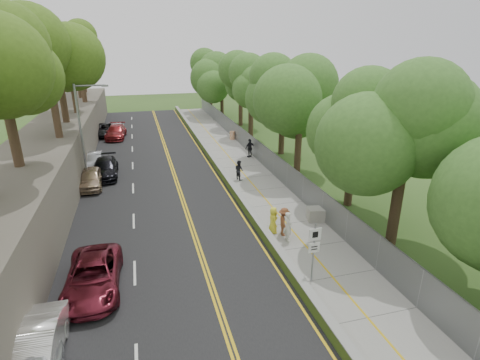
{
  "coord_description": "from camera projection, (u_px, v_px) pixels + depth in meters",
  "views": [
    {
      "loc": [
        -6.35,
        -16.83,
        10.92
      ],
      "look_at": [
        0.5,
        8.0,
        1.4
      ],
      "focal_mm": 28.0,
      "sensor_mm": 36.0,
      "label": 1
    }
  ],
  "objects": [
    {
      "name": "ground",
      "position": [
        270.0,
        253.0,
        20.59
      ],
      "size": [
        140.0,
        140.0,
        0.0
      ],
      "primitive_type": "plane",
      "color": "#33511E",
      "rests_on": "ground"
    },
    {
      "name": "road",
      "position": [
        154.0,
        174.0,
        32.8
      ],
      "size": [
        11.2,
        66.0,
        0.04
      ],
      "primitive_type": "cube",
      "color": "black",
      "rests_on": "ground"
    },
    {
      "name": "sidewalk",
      "position": [
        241.0,
        167.0,
        34.78
      ],
      "size": [
        4.2,
        66.0,
        0.05
      ],
      "primitive_type": "cube",
      "color": "gray",
      "rests_on": "ground"
    },
    {
      "name": "jersey_barrier",
      "position": [
        217.0,
        166.0,
        34.11
      ],
      "size": [
        0.42,
        66.0,
        0.6
      ],
      "primitive_type": "cube",
      "color": "#97E73C",
      "rests_on": "ground"
    },
    {
      "name": "rock_embankment",
      "position": [
        49.0,
        160.0,
        30.09
      ],
      "size": [
        5.0,
        66.0,
        4.0
      ],
      "primitive_type": "cube",
      "color": "#595147",
      "rests_on": "ground"
    },
    {
      "name": "chainlink_fence",
      "position": [
        263.0,
        155.0,
        34.96
      ],
      "size": [
        0.04,
        66.0,
        2.0
      ],
      "primitive_type": "cube",
      "color": "slate",
      "rests_on": "ground"
    },
    {
      "name": "trees_embankment",
      "position": [
        36.0,
        48.0,
        27.27
      ],
      "size": [
        6.4,
        66.0,
        13.0
      ],
      "primitive_type": null,
      "color": "#4D761D",
      "rests_on": "rock_embankment"
    },
    {
      "name": "trees_fenceside",
      "position": [
        289.0,
        89.0,
        33.47
      ],
      "size": [
        7.0,
        66.0,
        14.0
      ],
      "primitive_type": null,
      "color": "#487E2E",
      "rests_on": "ground"
    },
    {
      "name": "streetlight",
      "position": [
        84.0,
        128.0,
        29.03
      ],
      "size": [
        2.52,
        0.22,
        8.0
      ],
      "color": "gray",
      "rests_on": "ground"
    },
    {
      "name": "signpost",
      "position": [
        314.0,
        246.0,
        17.44
      ],
      "size": [
        0.62,
        0.09,
        3.1
      ],
      "color": "gray",
      "rests_on": "sidewalk"
    },
    {
      "name": "construction_barrel",
      "position": [
        232.0,
        135.0,
        44.32
      ],
      "size": [
        0.59,
        0.59,
        0.96
      ],
      "primitive_type": "cylinder",
      "color": "orange",
      "rests_on": "sidewalk"
    },
    {
      "name": "concrete_block",
      "position": [
        317.0,
        214.0,
        24.21
      ],
      "size": [
        1.38,
        1.14,
        0.81
      ],
      "primitive_type": "cube",
      "rotation": [
        0.0,
        0.0,
        -0.2
      ],
      "color": "gray",
      "rests_on": "sidewalk"
    },
    {
      "name": "car_1",
      "position": [
        33.0,
        352.0,
        12.97
      ],
      "size": [
        1.75,
        4.73,
        1.55
      ],
      "primitive_type": "imported",
      "rotation": [
        0.0,
        0.0,
        -0.02
      ],
      "color": "white",
      "rests_on": "road"
    },
    {
      "name": "car_2",
      "position": [
        93.0,
        276.0,
        17.28
      ],
      "size": [
        2.5,
        5.24,
        1.44
      ],
      "primitive_type": "imported",
      "rotation": [
        0.0,
        0.0,
        -0.02
      ],
      "color": "maroon",
      "rests_on": "road"
    },
    {
      "name": "car_3",
      "position": [
        105.0,
        168.0,
        31.98
      ],
      "size": [
        2.1,
        5.12,
        1.48
      ],
      "primitive_type": "imported",
      "rotation": [
        0.0,
        0.0,
        0.0
      ],
      "color": "black",
      "rests_on": "road"
    },
    {
      "name": "car_4",
      "position": [
        91.0,
        178.0,
        29.65
      ],
      "size": [
        1.83,
        4.4,
        1.49
      ],
      "primitive_type": "imported",
      "rotation": [
        0.0,
        0.0,
        -0.02
      ],
      "color": "tan",
      "rests_on": "road"
    },
    {
      "name": "car_5",
      "position": [
        93.0,
        161.0,
        33.94
      ],
      "size": [
        1.57,
        4.42,
        1.45
      ],
      "primitive_type": "imported",
      "rotation": [
        0.0,
        0.0,
        0.01
      ],
      "color": "#A8AAAF",
      "rests_on": "road"
    },
    {
      "name": "car_6",
      "position": [
        103.0,
        130.0,
        46.08
      ],
      "size": [
        2.73,
        5.26,
        1.42
      ],
      "primitive_type": "imported",
      "rotation": [
        0.0,
        0.0,
        -0.08
      ],
      "color": "black",
      "rests_on": "road"
    },
    {
      "name": "car_7",
      "position": [
        116.0,
        132.0,
        44.83
      ],
      "size": [
        2.56,
        5.38,
        1.51
      ],
      "primitive_type": "imported",
      "rotation": [
        0.0,
        0.0,
        -0.09
      ],
      "color": "maroon",
      "rests_on": "road"
    },
    {
      "name": "car_8",
      "position": [
        116.0,
        130.0,
        45.93
      ],
      "size": [
        2.17,
        4.66,
        1.54
      ],
      "primitive_type": "imported",
      "rotation": [
        0.0,
        0.0,
        -0.08
      ],
      "color": "white",
      "rests_on": "road"
    },
    {
      "name": "painter_0",
      "position": [
        273.0,
        220.0,
        22.43
      ],
      "size": [
        0.55,
        0.83,
        1.66
      ],
      "primitive_type": "imported",
      "rotation": [
        0.0,
        0.0,
        1.54
      ],
      "color": "yellow",
      "rests_on": "sidewalk"
    },
    {
      "name": "painter_1",
      "position": [
        288.0,
        226.0,
        21.52
      ],
      "size": [
        0.44,
        0.66,
        1.8
      ],
      "primitive_type": "imported",
      "rotation": [
        0.0,
        0.0,
        1.59
      ],
      "color": "silver",
      "rests_on": "sidewalk"
    },
    {
      "name": "painter_2",
      "position": [
        239.0,
        170.0,
        31.21
      ],
      "size": [
        0.91,
        1.0,
        1.66
      ],
      "primitive_type": "imported",
      "rotation": [
        0.0,
        0.0,
        1.99
      ],
      "color": "black",
      "rests_on": "sidewalk"
    },
    {
      "name": "painter_3",
      "position": [
        284.0,
        222.0,
        22.12
      ],
      "size": [
        0.84,
        1.23,
        1.76
      ],
      "primitive_type": "imported",
      "rotation": [
        0.0,
        0.0,
        1.39
      ],
      "color": "brown",
      "rests_on": "sidewalk"
    },
    {
      "name": "person_far",
      "position": [
        250.0,
        148.0,
        37.29
      ],
      "size": [
        1.19,
        0.82,
        1.87
      ],
      "primitive_type": "imported",
      "rotation": [
        0.0,
        0.0,
        3.51
      ],
      "color": "black",
      "rests_on": "sidewalk"
    }
  ]
}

